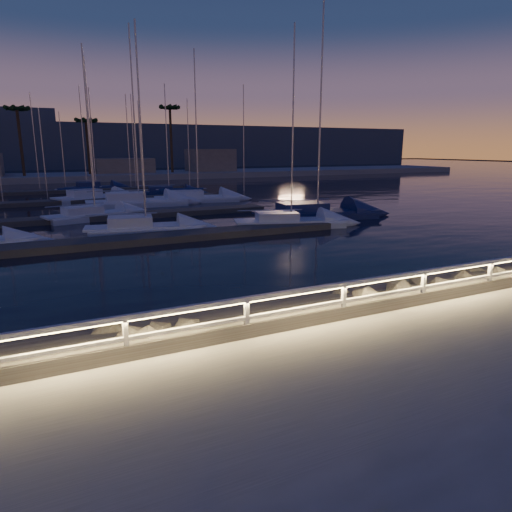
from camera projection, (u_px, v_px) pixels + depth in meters
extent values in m
plane|color=#AFA99E|center=(313.00, 324.00, 12.52)|extent=(400.00, 400.00, 0.00)
cube|color=#AFA99E|center=(372.00, 365.00, 10.35)|extent=(240.00, 5.00, 0.20)
cube|color=#69635A|center=(286.00, 316.00, 13.91)|extent=(240.00, 3.45, 1.29)
plane|color=black|center=(75.00, 178.00, 82.86)|extent=(320.00, 320.00, 0.00)
plane|color=black|center=(312.00, 364.00, 12.80)|extent=(400.00, 400.00, 0.00)
cube|color=silver|center=(126.00, 339.00, 10.31)|extent=(0.11, 0.11, 1.00)
cube|color=silver|center=(247.00, 318.00, 11.57)|extent=(0.11, 0.11, 1.00)
cube|color=silver|center=(344.00, 301.00, 12.83)|extent=(0.11, 0.11, 1.00)
cube|color=silver|center=(423.00, 287.00, 14.09)|extent=(0.11, 0.11, 1.00)
cube|color=silver|center=(490.00, 276.00, 15.35)|extent=(0.11, 0.11, 1.00)
cube|color=silver|center=(314.00, 289.00, 12.29)|extent=(44.00, 0.12, 0.12)
cube|color=silver|center=(313.00, 306.00, 12.41)|extent=(44.00, 0.09, 0.09)
cube|color=#FFE072|center=(314.00, 292.00, 12.29)|extent=(44.00, 0.04, 0.03)
sphere|color=#69635A|center=(149.00, 346.00, 11.14)|extent=(1.07, 1.07, 1.07)
sphere|color=#69635A|center=(370.00, 306.00, 13.96)|extent=(1.07, 1.07, 1.07)
sphere|color=#69635A|center=(478.00, 275.00, 18.80)|extent=(0.89, 0.89, 0.89)
cube|color=#615A50|center=(165.00, 237.00, 26.65)|extent=(22.00, 2.00, 0.40)
cube|color=#615A50|center=(132.00, 215.00, 35.43)|extent=(22.00, 2.00, 0.40)
cube|color=#615A50|center=(109.00, 200.00, 45.96)|extent=(22.00, 2.00, 0.40)
cube|color=#615A50|center=(95.00, 190.00, 56.49)|extent=(22.00, 2.00, 0.40)
cube|color=#AFA99E|center=(77.00, 178.00, 77.50)|extent=(160.00, 14.00, 1.20)
cube|color=gray|center=(124.00, 167.00, 81.40)|extent=(10.00, 6.00, 3.00)
cube|color=gray|center=(210.00, 162.00, 87.06)|extent=(8.00, 7.00, 4.60)
cylinder|color=#473821|center=(21.00, 142.00, 71.03)|extent=(0.44, 0.44, 10.50)
cylinder|color=#473821|center=(88.00, 147.00, 76.29)|extent=(0.44, 0.44, 9.00)
cylinder|color=#473821|center=(171.00, 140.00, 81.01)|extent=(0.44, 0.44, 11.50)
cube|color=#3B485C|center=(58.00, 151.00, 125.67)|extent=(220.00, 30.00, 14.00)
cube|color=white|center=(146.00, 232.00, 28.83)|extent=(7.15, 3.47, 0.53)
cube|color=white|center=(146.00, 226.00, 28.75)|extent=(7.65, 3.24, 0.15)
cube|color=white|center=(130.00, 222.00, 28.43)|extent=(2.93, 2.16, 0.63)
cylinder|color=#ACACB1|center=(141.00, 127.00, 27.35)|extent=(0.12, 0.12, 11.90)
cylinder|color=#ACACB1|center=(122.00, 214.00, 28.19)|extent=(4.23, 0.84, 0.08)
cube|color=white|center=(96.00, 218.00, 34.62)|extent=(7.19, 3.97, 0.49)
cube|color=white|center=(95.00, 213.00, 34.55)|extent=(7.66, 3.78, 0.13)
cube|color=white|center=(82.00, 210.00, 33.88)|extent=(3.01, 2.34, 0.58)
cylinder|color=#ACACB1|center=(89.00, 131.00, 33.16)|extent=(0.11, 0.11, 11.87)
cylinder|color=#ACACB1|center=(75.00, 205.00, 33.47)|extent=(4.15, 1.17, 0.07)
cube|color=navy|center=(317.00, 217.00, 35.03)|extent=(9.40, 4.30, 0.61)
cube|color=navy|center=(317.00, 212.00, 34.94)|extent=(10.08, 3.96, 0.17)
cube|color=navy|center=(302.00, 207.00, 34.49)|extent=(3.81, 2.75, 0.72)
cylinder|color=#ACACB1|center=(321.00, 103.00, 33.10)|extent=(0.13, 0.13, 15.72)
cylinder|color=#ACACB1|center=(295.00, 200.00, 34.18)|extent=(5.61, 0.91, 0.09)
cube|color=white|center=(139.00, 205.00, 42.48)|extent=(8.82, 3.39, 0.62)
cube|color=white|center=(139.00, 200.00, 42.39)|extent=(9.51, 3.00, 0.17)
cube|color=white|center=(125.00, 197.00, 41.85)|extent=(3.49, 2.36, 0.74)
cylinder|color=#ACACB1|center=(134.00, 115.00, 40.62)|extent=(0.14, 0.14, 15.04)
cylinder|color=#ACACB1|center=(118.00, 191.00, 41.50)|extent=(5.41, 0.41, 0.09)
cube|color=white|center=(291.00, 225.00, 31.40)|extent=(7.52, 4.30, 0.48)
cube|color=white|center=(291.00, 220.00, 31.32)|extent=(7.99, 4.13, 0.13)
cube|color=white|center=(277.00, 216.00, 31.10)|extent=(3.17, 2.50, 0.57)
cylinder|color=#ACACB1|center=(293.00, 125.00, 29.87)|extent=(0.10, 0.10, 12.40)
cylinder|color=#ACACB1|center=(270.00, 210.00, 30.92)|extent=(4.30, 1.33, 0.07)
cube|color=white|center=(95.00, 200.00, 46.49)|extent=(8.00, 4.78, 0.59)
cube|color=white|center=(95.00, 196.00, 46.40)|extent=(8.49, 4.62, 0.16)
cube|color=white|center=(85.00, 193.00, 45.60)|extent=(3.40, 2.73, 0.70)
cylinder|color=#ACACB1|center=(89.00, 128.00, 44.85)|extent=(0.13, 0.13, 13.18)
cylinder|color=#ACACB1|center=(79.00, 188.00, 45.12)|extent=(4.53, 1.57, 0.09)
cube|color=navy|center=(169.00, 194.00, 52.13)|extent=(6.91, 3.16, 0.48)
cube|color=navy|center=(169.00, 191.00, 52.06)|extent=(7.41, 2.91, 0.13)
cube|color=navy|center=(161.00, 189.00, 51.72)|extent=(2.80, 2.02, 0.57)
cylinder|color=#ACACB1|center=(167.00, 139.00, 50.70)|extent=(0.10, 0.10, 11.56)
cylinder|color=#ACACB1|center=(156.00, 185.00, 51.49)|extent=(4.13, 0.67, 0.07)
cube|color=white|center=(198.00, 200.00, 46.18)|extent=(8.33, 4.06, 0.54)
cube|color=white|center=(198.00, 197.00, 46.11)|extent=(8.92, 3.79, 0.15)
cube|color=white|center=(187.00, 194.00, 45.74)|extent=(3.41, 2.52, 0.63)
cylinder|color=#ACACB1|center=(196.00, 125.00, 44.48)|extent=(0.12, 0.12, 13.86)
cylinder|color=#ACACB1|center=(181.00, 189.00, 45.49)|extent=(4.92, 0.98, 0.08)
cube|color=navy|center=(96.00, 189.00, 58.03)|extent=(7.01, 2.86, 0.53)
cube|color=navy|center=(96.00, 187.00, 57.95)|extent=(7.54, 2.57, 0.15)
cube|color=navy|center=(88.00, 184.00, 57.40)|extent=(2.80, 1.93, 0.63)
cylinder|color=#ACACB1|center=(92.00, 138.00, 56.56)|extent=(0.12, 0.12, 11.86)
cylinder|color=#ACACB1|center=(84.00, 181.00, 57.06)|extent=(4.26, 0.45, 0.08)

